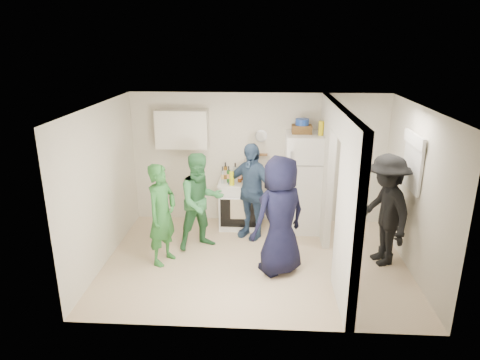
% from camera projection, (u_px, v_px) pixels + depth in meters
% --- Properties ---
extents(floor, '(4.80, 4.80, 0.00)m').
position_uv_depth(floor, '(255.00, 261.00, 6.92)').
color(floor, beige).
rests_on(floor, ground).
extents(wall_back, '(4.80, 0.00, 4.80)m').
position_uv_depth(wall_back, '(258.00, 159.00, 8.14)').
color(wall_back, silver).
rests_on(wall_back, floor).
extents(wall_front, '(4.80, 0.00, 4.80)m').
position_uv_depth(wall_front, '(253.00, 237.00, 4.91)').
color(wall_front, silver).
rests_on(wall_front, floor).
extents(wall_left, '(0.00, 3.40, 3.40)m').
position_uv_depth(wall_left, '(102.00, 186.00, 6.66)').
color(wall_left, silver).
rests_on(wall_left, floor).
extents(wall_right, '(0.00, 3.40, 3.40)m').
position_uv_depth(wall_right, '(416.00, 192.00, 6.39)').
color(wall_right, silver).
rests_on(wall_right, floor).
extents(ceiling, '(4.80, 4.80, 0.00)m').
position_uv_depth(ceiling, '(257.00, 106.00, 6.13)').
color(ceiling, white).
rests_on(ceiling, wall_back).
extents(partition_pier_back, '(0.12, 1.20, 2.50)m').
position_uv_depth(partition_pier_back, '(326.00, 169.00, 7.50)').
color(partition_pier_back, silver).
rests_on(partition_pier_back, floor).
extents(partition_pier_front, '(0.12, 1.20, 2.50)m').
position_uv_depth(partition_pier_front, '(349.00, 219.00, 5.42)').
color(partition_pier_front, silver).
rests_on(partition_pier_front, floor).
extents(partition_header, '(0.12, 1.00, 0.40)m').
position_uv_depth(partition_header, '(341.00, 121.00, 6.13)').
color(partition_header, silver).
rests_on(partition_header, partition_pier_back).
extents(stove, '(0.76, 0.63, 0.90)m').
position_uv_depth(stove, '(239.00, 204.00, 8.09)').
color(stove, white).
rests_on(stove, floor).
extents(upper_cabinet, '(0.95, 0.34, 0.70)m').
position_uv_depth(upper_cabinet, '(182.00, 129.00, 7.86)').
color(upper_cabinet, silver).
rests_on(upper_cabinet, wall_back).
extents(fridge, '(0.75, 0.73, 1.82)m').
position_uv_depth(fridge, '(305.00, 183.00, 7.85)').
color(fridge, white).
rests_on(fridge, floor).
extents(wicker_basket, '(0.35, 0.25, 0.15)m').
position_uv_depth(wicker_basket, '(302.00, 129.00, 7.60)').
color(wicker_basket, brown).
rests_on(wicker_basket, fridge).
extents(blue_bowl, '(0.24, 0.24, 0.11)m').
position_uv_depth(blue_bowl, '(302.00, 122.00, 7.56)').
color(blue_bowl, '#16389B').
rests_on(blue_bowl, wicker_basket).
extents(yellow_cup_stack_top, '(0.09, 0.09, 0.25)m').
position_uv_depth(yellow_cup_stack_top, '(321.00, 128.00, 7.42)').
color(yellow_cup_stack_top, yellow).
rests_on(yellow_cup_stack_top, fridge).
extents(wall_clock, '(0.22, 0.02, 0.22)m').
position_uv_depth(wall_clock, '(261.00, 136.00, 7.97)').
color(wall_clock, white).
rests_on(wall_clock, wall_back).
extents(spice_shelf, '(0.35, 0.08, 0.03)m').
position_uv_depth(spice_shelf, '(258.00, 155.00, 8.06)').
color(spice_shelf, olive).
rests_on(spice_shelf, wall_back).
extents(nook_window, '(0.03, 0.70, 0.80)m').
position_uv_depth(nook_window, '(414.00, 162.00, 6.46)').
color(nook_window, black).
rests_on(nook_window, wall_right).
extents(nook_window_frame, '(0.04, 0.76, 0.86)m').
position_uv_depth(nook_window_frame, '(413.00, 162.00, 6.46)').
color(nook_window_frame, white).
rests_on(nook_window_frame, wall_right).
extents(nook_valance, '(0.04, 0.82, 0.18)m').
position_uv_depth(nook_valance, '(414.00, 140.00, 6.35)').
color(nook_valance, white).
rests_on(nook_valance, wall_right).
extents(yellow_cup_stack_stove, '(0.09, 0.09, 0.25)m').
position_uv_depth(yellow_cup_stack_stove, '(232.00, 178.00, 7.71)').
color(yellow_cup_stack_stove, yellow).
rests_on(yellow_cup_stack_stove, stove).
extents(red_cup, '(0.09, 0.09, 0.12)m').
position_uv_depth(red_cup, '(251.00, 182.00, 7.73)').
color(red_cup, '#AB160B').
rests_on(red_cup, stove).
extents(person_green_left, '(0.60, 0.70, 1.63)m').
position_uv_depth(person_green_left, '(162.00, 214.00, 6.67)').
color(person_green_left, '#29682F').
rests_on(person_green_left, floor).
extents(person_green_center, '(1.02, 0.95, 1.67)m').
position_uv_depth(person_green_center, '(201.00, 202.00, 7.15)').
color(person_green_center, '#377E46').
rests_on(person_green_center, floor).
extents(person_denim, '(1.09, 0.91, 1.74)m').
position_uv_depth(person_denim, '(251.00, 191.00, 7.55)').
color(person_denim, '#365377').
rests_on(person_denim, floor).
extents(person_navy, '(1.07, 1.00, 1.84)m').
position_uv_depth(person_navy, '(280.00, 216.00, 6.36)').
color(person_navy, black).
rests_on(person_navy, floor).
extents(person_nook, '(0.91, 1.28, 1.79)m').
position_uv_depth(person_nook, '(385.00, 210.00, 6.63)').
color(person_nook, black).
rests_on(person_nook, floor).
extents(bottle_a, '(0.07, 0.07, 0.32)m').
position_uv_depth(bottle_a, '(225.00, 171.00, 8.05)').
color(bottle_a, brown).
rests_on(bottle_a, stove).
extents(bottle_b, '(0.07, 0.07, 0.31)m').
position_uv_depth(bottle_b, '(229.00, 174.00, 7.84)').
color(bottle_b, '#1D571D').
rests_on(bottle_b, stove).
extents(bottle_c, '(0.07, 0.07, 0.31)m').
position_uv_depth(bottle_c, '(235.00, 171.00, 8.06)').
color(bottle_c, silver).
rests_on(bottle_c, stove).
extents(bottle_d, '(0.07, 0.07, 0.28)m').
position_uv_depth(bottle_d, '(240.00, 175.00, 7.88)').
color(bottle_d, brown).
rests_on(bottle_d, stove).
extents(bottle_e, '(0.06, 0.06, 0.26)m').
position_uv_depth(bottle_e, '(246.00, 172.00, 8.07)').
color(bottle_e, '#8C989B').
rests_on(bottle_e, stove).
extents(bottle_f, '(0.08, 0.08, 0.25)m').
position_uv_depth(bottle_f, '(249.00, 175.00, 7.93)').
color(bottle_f, '#1B4017').
rests_on(bottle_f, stove).
extents(bottle_g, '(0.07, 0.07, 0.24)m').
position_uv_depth(bottle_g, '(253.00, 173.00, 8.02)').
color(bottle_g, '#965431').
rests_on(bottle_g, stove).
extents(bottle_h, '(0.06, 0.06, 0.32)m').
position_uv_depth(bottle_h, '(223.00, 175.00, 7.80)').
color(bottle_h, '#9AA4A5').
rests_on(bottle_h, stove).
extents(bottle_i, '(0.08, 0.08, 0.30)m').
position_uv_depth(bottle_i, '(242.00, 172.00, 7.98)').
color(bottle_i, '#54300E').
rests_on(bottle_i, stove).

